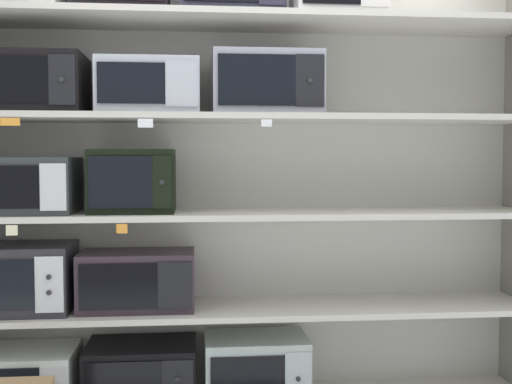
{
  "coord_description": "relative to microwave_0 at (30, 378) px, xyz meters",
  "views": [
    {
      "loc": [
        -0.31,
        -3.27,
        1.44
      ],
      "look_at": [
        0.0,
        0.0,
        1.26
      ],
      "focal_mm": 44.7,
      "sensor_mm": 36.0,
      "label": 1
    }
  ],
  "objects": [
    {
      "name": "microwave_6",
      "position": [
        0.53,
        0.0,
        1.0
      ],
      "size": [
        0.42,
        0.36,
        0.32
      ],
      "color": "black",
      "rests_on": "shelf_2"
    },
    {
      "name": "price_tag_5",
      "position": [
        0.61,
        -0.24,
        1.28
      ],
      "size": [
        0.07,
        0.0,
        0.04
      ],
      "primitive_type": "cube",
      "color": "white"
    },
    {
      "name": "microwave_9",
      "position": [
        1.21,
        0.0,
        1.5
      ],
      "size": [
        0.55,
        0.36,
        0.32
      ],
      "color": "#9A99A7",
      "rests_on": "shelf_3"
    },
    {
      "name": "shelf_1",
      "position": [
        1.15,
        0.0,
        0.33
      ],
      "size": [
        2.89,
        0.48,
        0.03
      ],
      "primitive_type": "cube",
      "color": "beige"
    },
    {
      "name": "microwave_8",
      "position": [
        0.61,
        0.0,
        1.47
      ],
      "size": [
        0.5,
        0.38,
        0.27
      ],
      "color": "#B1B4BE",
      "rests_on": "shelf_3"
    },
    {
      "name": "price_tag_6",
      "position": [
        1.18,
        -0.24,
        1.29
      ],
      "size": [
        0.05,
        0.0,
        0.03
      ],
      "primitive_type": "cube",
      "color": "white"
    },
    {
      "name": "microwave_1",
      "position": [
        0.56,
        0.0,
        0.01
      ],
      "size": [
        0.56,
        0.41,
        0.31
      ],
      "color": "black",
      "rests_on": "shelf_0"
    },
    {
      "name": "price_tag_2",
      "position": [
        -0.01,
        -0.24,
        0.78
      ],
      "size": [
        0.05,
        0.0,
        0.05
      ],
      "primitive_type": "cube",
      "color": "beige"
    },
    {
      "name": "shelf_4",
      "position": [
        1.15,
        0.0,
        1.82
      ],
      "size": [
        2.89,
        0.48,
        0.03
      ],
      "primitive_type": "cube",
      "color": "beige"
    },
    {
      "name": "microwave_3",
      "position": [
        -0.0,
        0.0,
        0.52
      ],
      "size": [
        0.45,
        0.39,
        0.34
      ],
      "color": "#29282C",
      "rests_on": "shelf_1"
    },
    {
      "name": "price_tag_4",
      "position": [
        -0.0,
        -0.24,
        1.29
      ],
      "size": [
        0.09,
        0.0,
        0.04
      ],
      "primitive_type": "cube",
      "color": "orange"
    },
    {
      "name": "microwave_0",
      "position": [
        0.0,
        0.0,
        0.0
      ],
      "size": [
        0.46,
        0.41,
        0.3
      ],
      "color": "silver",
      "rests_on": "shelf_0"
    },
    {
      "name": "microwave_7",
      "position": [
        0.03,
        0.0,
        1.48
      ],
      "size": [
        0.53,
        0.42,
        0.29
      ],
      "color": "black",
      "rests_on": "shelf_3"
    },
    {
      "name": "microwave_5",
      "position": [
        0.01,
        0.0,
        0.98
      ],
      "size": [
        0.47,
        0.41,
        0.28
      ],
      "color": "#303535",
      "rests_on": "shelf_2"
    },
    {
      "name": "microwave_2",
      "position": [
        1.16,
        0.0,
        0.02
      ],
      "size": [
        0.53,
        0.38,
        0.33
      ],
      "color": "#B0BCB5",
      "rests_on": "shelf_0"
    },
    {
      "name": "price_tag_3",
      "position": [
        0.5,
        -0.24,
        0.79
      ],
      "size": [
        0.05,
        0.0,
        0.04
      ],
      "primitive_type": "cube",
      "color": "orange"
    },
    {
      "name": "shelf_3",
      "position": [
        1.15,
        0.0,
        1.32
      ],
      "size": [
        2.89,
        0.48,
        0.03
      ],
      "primitive_type": "cube",
      "color": "beige"
    },
    {
      "name": "shelf_2",
      "position": [
        1.15,
        0.0,
        0.83
      ],
      "size": [
        2.89,
        0.48,
        0.03
      ],
      "primitive_type": "cube",
      "color": "beige"
    },
    {
      "name": "microwave_4",
      "position": [
        0.54,
        0.0,
        0.49
      ],
      "size": [
        0.58,
        0.34,
        0.29
      ],
      "color": "#342730",
      "rests_on": "shelf_1"
    },
    {
      "name": "back_panel",
      "position": [
        1.15,
        0.26,
        1.06
      ],
      "size": [
        3.09,
        0.04,
        2.77
      ],
      "primitive_type": "cube",
      "color": "beige",
      "rests_on": "ground"
    }
  ]
}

